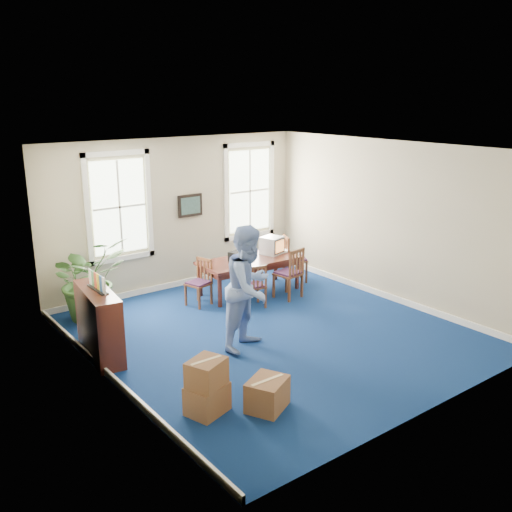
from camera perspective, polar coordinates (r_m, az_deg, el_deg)
floor at (r=10.13m, az=1.61°, el=-7.66°), size 6.50×6.50×0.00m
ceiling at (r=9.32m, az=1.77°, el=10.68°), size 6.50×6.50×0.00m
wall_back at (r=12.24m, az=-7.91°, el=4.22°), size 6.50×0.00×6.50m
wall_front at (r=7.47m, az=17.53°, el=-4.01°), size 6.50×0.00×6.50m
wall_left at (r=8.14m, az=-15.03°, el=-2.17°), size 0.00×6.50×6.50m
wall_right at (r=11.67m, az=13.27°, el=3.37°), size 0.00×6.50×6.50m
baseboard_back at (r=12.61m, az=-7.58°, el=-2.67°), size 6.00×0.04×0.12m
baseboard_left at (r=8.74m, az=-14.11°, el=-11.78°), size 0.04×6.50×0.12m
baseboard_right at (r=12.06m, az=12.72°, el=-3.80°), size 0.04×6.50×0.12m
window_left at (r=11.60m, az=-13.53°, el=4.79°), size 1.40×0.12×2.20m
window_right at (r=13.18m, az=-0.67°, el=6.53°), size 1.40×0.12×2.20m
wall_picture at (r=12.31m, az=-6.60°, el=5.05°), size 0.58×0.06×0.48m
conference_table at (r=11.99m, az=-0.64°, el=-1.98°), size 2.18×1.06×0.73m
crt_tv at (r=12.24m, az=1.60°, el=1.08°), size 0.53×0.55×0.38m
game_console at (r=12.43m, az=2.78°, el=0.51°), size 0.18×0.21×0.05m
equipment_bag at (r=11.76m, az=-1.74°, el=0.01°), size 0.46×0.36×0.20m
chair_near_left at (r=11.17m, az=-0.22°, el=-2.93°), size 0.47×0.47×0.89m
chair_near_right at (r=11.66m, az=3.22°, el=-1.68°), size 0.55×0.55×1.06m
chair_end_left at (r=11.29m, az=-5.80°, el=-2.69°), size 0.52×0.52×0.93m
chair_end_right at (r=12.70m, az=3.94°, el=-0.24°), size 0.62×0.62×1.04m
man at (r=9.24m, az=-0.68°, el=-3.17°), size 1.22×1.10×2.06m
credenza at (r=9.41m, az=-15.42°, el=-6.47°), size 0.58×1.46×1.11m
brochure_rack at (r=9.18m, az=-15.62°, el=-2.38°), size 0.32×0.66×0.29m
potted_plant at (r=10.95m, az=-16.38°, el=-2.19°), size 1.58×1.43×1.54m
cardboard_boxes at (r=7.80m, az=-4.08°, el=-12.06°), size 1.81×1.81×0.79m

